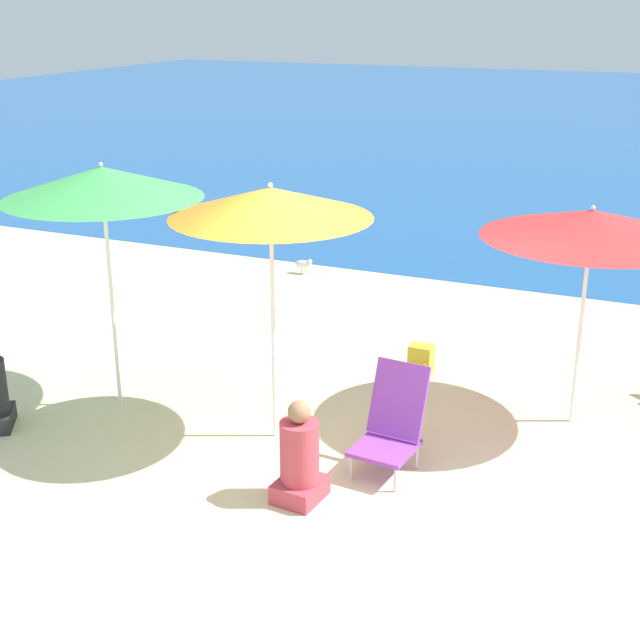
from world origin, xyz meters
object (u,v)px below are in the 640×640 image
Objects in this scene: beach_umbrella_orange at (271,203)px; backpack_yellow at (421,360)px; beach_umbrella_green at (102,183)px; person_seated_near at (300,460)px; beach_umbrella_red at (591,224)px; beach_chair_purple at (392,422)px; seagull at (304,264)px.

beach_umbrella_orange is 2.83m from backpack_yellow.
beach_umbrella_green is 2.79× the size of person_seated_near.
beach_umbrella_red reaches higher than beach_chair_purple.
beach_umbrella_red is 4.33m from beach_umbrella_green.
beach_umbrella_green reaches higher than beach_umbrella_orange.
beach_chair_purple is (-1.26, -1.50, -1.47)m from beach_umbrella_red.
beach_umbrella_red is 5.68m from seagull.
beach_umbrella_green is 8.80× the size of seagull.
beach_umbrella_red is 2.33× the size of beach_chair_purple.
person_seated_near is (-0.49, -0.77, -0.07)m from beach_chair_purple.
beach_umbrella_orange is at bearing 131.61° from person_seated_near.
person_seated_near is at bearing -53.39° from beach_umbrella_orange.
backpack_yellow is at bearing 92.55° from person_seated_near.
beach_umbrella_green is at bearing -87.62° from seagull.
backpack_yellow is 1.22× the size of seagull.
beach_chair_purple is 5.68m from seagull.
beach_umbrella_red is at bearing 57.46° from person_seated_near.
beach_chair_purple is 1.04× the size of person_seated_near.
seagull is (-3.02, 4.81, -0.28)m from beach_chair_purple.
beach_umbrella_orange is at bearing 179.44° from beach_chair_purple.
backpack_yellow is (-0.37, 1.98, -0.26)m from beach_chair_purple.
beach_umbrella_orange is at bearing -68.27° from seagull.
beach_umbrella_green is 5.14m from seagull.
beach_umbrella_red is 2.45m from beach_chair_purple.
backpack_yellow is at bearing 37.56° from beach_umbrella_green.
beach_chair_purple reaches higher than person_seated_near.
seagull is at bearing 133.15° from backpack_yellow.
seagull is (-1.87, 4.69, -2.00)m from beach_umbrella_orange.
beach_umbrella_green is at bearing -142.44° from backpack_yellow.
backpack_yellow is at bearing 67.36° from beach_umbrella_orange.
beach_chair_purple reaches higher than seagull.
seagull is at bearing 92.38° from beach_umbrella_green.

